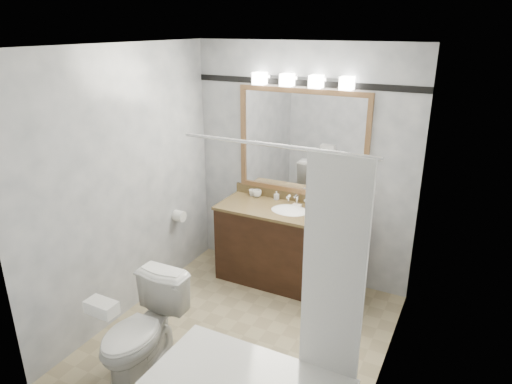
{
  "coord_description": "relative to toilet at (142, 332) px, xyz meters",
  "views": [
    {
      "loc": [
        1.64,
        -2.99,
        2.64
      ],
      "look_at": [
        -0.05,
        0.35,
        1.26
      ],
      "focal_mm": 32.0,
      "sensor_mm": 36.0,
      "label": 1
    }
  ],
  "objects": [
    {
      "name": "soap_bottle_b",
      "position": [
        0.63,
        1.94,
        0.5
      ],
      "size": [
        0.09,
        0.09,
        0.1
      ],
      "primitive_type": "imported",
      "rotation": [
        0.0,
        0.0,
        -0.15
      ],
      "color": "white",
      "rests_on": "vanity"
    },
    {
      "name": "tissue_box",
      "position": [
        0.0,
        -0.35,
        0.44
      ],
      "size": [
        0.22,
        0.12,
        0.09
      ],
      "primitive_type": "cube",
      "rotation": [
        0.0,
        0.0,
        -0.02
      ],
      "color": "white",
      "rests_on": "toilet"
    },
    {
      "name": "vanity",
      "position": [
        0.48,
        1.78,
        0.05
      ],
      "size": [
        1.53,
        0.58,
        0.97
      ],
      "color": "black",
      "rests_on": "ground"
    },
    {
      "name": "cup_right",
      "position": [
        -0.06,
        1.99,
        0.49
      ],
      "size": [
        0.08,
        0.08,
        0.07
      ],
      "primitive_type": "imported",
      "rotation": [
        0.0,
        0.0,
        -0.1
      ],
      "color": "white",
      "rests_on": "vanity"
    },
    {
      "name": "soap_bar",
      "position": [
        0.51,
        1.9,
        0.47
      ],
      "size": [
        0.1,
        0.07,
        0.03
      ],
      "primitive_type": "cube",
      "rotation": [
        0.0,
        0.0,
        -0.12
      ],
      "color": "beige",
      "rests_on": "vanity"
    },
    {
      "name": "tp_roll",
      "position": [
        -0.66,
        1.43,
        0.3
      ],
      "size": [
        0.11,
        0.12,
        0.12
      ],
      "primitive_type": "cylinder",
      "rotation": [
        0.0,
        1.57,
        0.0
      ],
      "color": "white",
      "rests_on": "room"
    },
    {
      "name": "soap_bottle_a",
      "position": [
        0.23,
        2.0,
        0.5
      ],
      "size": [
        0.05,
        0.05,
        0.09
      ],
      "primitive_type": "imported",
      "rotation": [
        0.0,
        0.0,
        -0.2
      ],
      "color": "white",
      "rests_on": "vanity"
    },
    {
      "name": "vanity_light_bar",
      "position": [
        0.48,
        2.0,
        1.74
      ],
      "size": [
        1.02,
        0.14,
        0.12
      ],
      "color": "silver",
      "rests_on": "room"
    },
    {
      "name": "coffee_maker",
      "position": [
        0.91,
        1.77,
        0.65
      ],
      "size": [
        0.19,
        0.25,
        0.38
      ],
      "rotation": [
        0.0,
        0.0,
        -0.02
      ],
      "color": "black",
      "rests_on": "vanity"
    },
    {
      "name": "accent_stripe",
      "position": [
        0.48,
        2.06,
        1.7
      ],
      "size": [
        2.4,
        0.01,
        0.06
      ],
      "primitive_type": "cube",
      "color": "black",
      "rests_on": "room"
    },
    {
      "name": "mirror",
      "position": [
        0.48,
        2.05,
        1.1
      ],
      "size": [
        1.4,
        0.04,
        1.1
      ],
      "color": "#966B43",
      "rests_on": "room"
    },
    {
      "name": "room",
      "position": [
        0.48,
        0.77,
        0.85
      ],
      "size": [
        2.42,
        2.62,
        2.52
      ],
      "color": "tan",
      "rests_on": "ground"
    },
    {
      "name": "toilet",
      "position": [
        0.0,
        0.0,
        0.0
      ],
      "size": [
        0.45,
        0.78,
        0.79
      ],
      "primitive_type": "imported",
      "rotation": [
        0.0,
        0.0,
        0.01
      ],
      "color": "white",
      "rests_on": "ground"
    },
    {
      "name": "cup_left",
      "position": [
        0.0,
        1.98,
        0.49
      ],
      "size": [
        0.12,
        0.12,
        0.08
      ],
      "primitive_type": "imported",
      "rotation": [
        0.0,
        0.0,
        0.2
      ],
      "color": "white",
      "rests_on": "vanity"
    }
  ]
}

